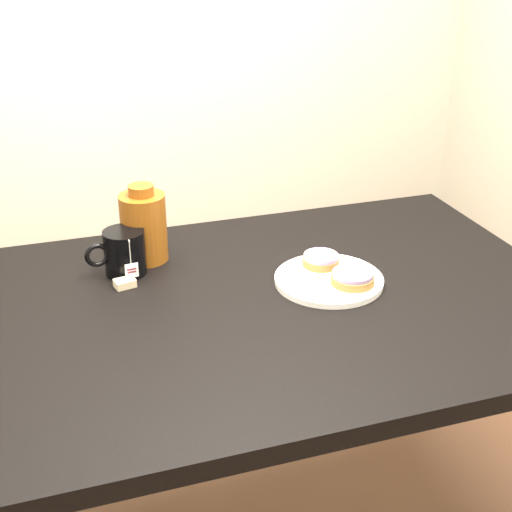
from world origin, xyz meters
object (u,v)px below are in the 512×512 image
object	(u,v)px
bagel_back	(321,260)
mug	(124,252)
teabag_pouch	(125,283)
bagel_package	(144,226)
bagel_front	(352,278)
table	(254,334)
plate	(329,279)

from	to	relation	value
bagel_back	mug	size ratio (longest dim) A/B	0.81
mug	teabag_pouch	distance (m)	0.08
bagel_back	bagel_package	world-z (taller)	bagel_package
bagel_back	teabag_pouch	size ratio (longest dim) A/B	2.61
bagel_front	teabag_pouch	bearing A→B (deg)	161.03
table	teabag_pouch	distance (m)	0.31
bagel_package	table	bearing A→B (deg)	-56.48
bagel_front	bagel_back	bearing A→B (deg)	106.82
bagel_back	bagel_front	distance (m)	0.11
plate	bagel_package	xyz separation A→B (m)	(-0.37, 0.25, 0.08)
table	mug	bearing A→B (deg)	138.11
bagel_package	plate	bearing A→B (deg)	-34.01
plate	mug	world-z (taller)	mug
table	plate	world-z (taller)	plate
teabag_pouch	bagel_package	xyz separation A→B (m)	(0.07, 0.13, 0.08)
table	bagel_front	bearing A→B (deg)	-3.67
teabag_pouch	bagel_package	size ratio (longest dim) A/B	0.24
plate	bagel_front	world-z (taller)	bagel_front
plate	bagel_back	size ratio (longest dim) A/B	2.08
table	mug	distance (m)	0.35
bagel_front	teabag_pouch	xyz separation A→B (m)	(-0.48, 0.16, -0.02)
teabag_pouch	bagel_package	bearing A→B (deg)	61.23
bagel_back	bagel_package	xyz separation A→B (m)	(-0.38, 0.19, 0.06)
table	bagel_front	size ratio (longest dim) A/B	10.23
teabag_pouch	table	bearing A→B (deg)	-30.62
plate	bagel_front	bearing A→B (deg)	-47.66
table	bagel_package	bearing A→B (deg)	123.52
plate	bagel_back	distance (m)	0.07
plate	table	bearing A→B (deg)	-171.74
table	bagel_back	size ratio (longest dim) A/B	11.91
bagel_package	bagel_back	bearing A→B (deg)	-26.40
bagel_front	bagel_package	distance (m)	0.50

